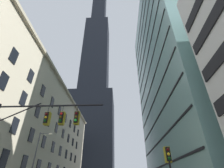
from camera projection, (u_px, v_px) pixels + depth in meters
name	position (u px, v px, depth m)	size (l,w,h in m)	color
station_building	(21.00, 127.00, 35.83)	(14.94, 64.11, 24.02)	#B2A88E
dark_skyscraper	(95.00, 72.00, 110.94)	(24.93, 24.93, 219.37)	black
glass_office_midrise	(186.00, 69.00, 39.39)	(18.41, 35.26, 50.48)	gray
traffic_signal_mast	(40.00, 125.00, 12.64)	(8.93, 0.63, 6.96)	black
traffic_light_near_right	(168.00, 157.00, 11.39)	(0.40, 0.63, 3.44)	black
street_lamppost	(37.00, 155.00, 22.21)	(1.95, 0.32, 7.62)	#47474C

